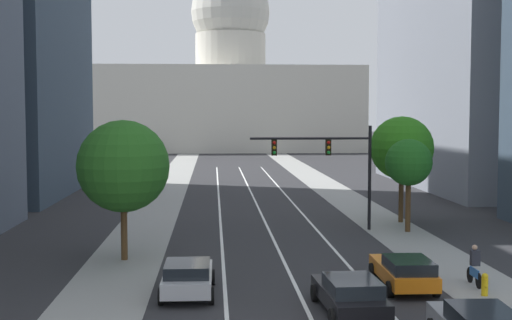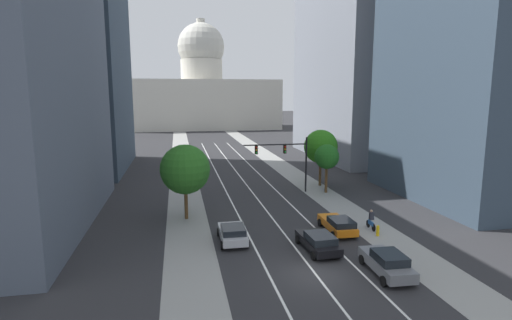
# 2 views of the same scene
# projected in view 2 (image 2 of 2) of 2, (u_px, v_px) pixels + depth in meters

# --- Properties ---
(ground_plane) EXTENTS (400.00, 400.00, 0.00)m
(ground_plane) POSITION_uv_depth(u_px,v_px,m) (232.00, 166.00, 64.12)
(ground_plane) COLOR #2B2B2D
(sidewalk_left) EXTENTS (3.65, 130.00, 0.01)m
(sidewalk_left) POSITION_uv_depth(u_px,v_px,m) (183.00, 173.00, 57.82)
(sidewalk_left) COLOR gray
(sidewalk_left) RESTS_ON ground
(sidewalk_right) EXTENTS (3.65, 130.00, 0.01)m
(sidewalk_right) POSITION_uv_depth(u_px,v_px,m) (287.00, 169.00, 60.74)
(sidewalk_right) COLOR gray
(sidewalk_right) RESTS_ON ground
(lane_stripe_left) EXTENTS (0.16, 90.00, 0.01)m
(lane_stripe_left) POSITION_uv_depth(u_px,v_px,m) (224.00, 187.00, 49.04)
(lane_stripe_left) COLOR white
(lane_stripe_left) RESTS_ON ground
(lane_stripe_center) EXTENTS (0.16, 90.00, 0.01)m
(lane_stripe_center) POSITION_uv_depth(u_px,v_px,m) (248.00, 186.00, 49.60)
(lane_stripe_center) COLOR white
(lane_stripe_center) RESTS_ON ground
(lane_stripe_right) EXTENTS (0.16, 90.00, 0.01)m
(lane_stripe_right) POSITION_uv_depth(u_px,v_px,m) (271.00, 185.00, 50.15)
(lane_stripe_right) COLOR white
(lane_stripe_right) RESTS_ON ground
(office_tower_far_left) EXTENTS (16.22, 23.39, 38.75)m
(office_tower_far_left) POSITION_uv_depth(u_px,v_px,m) (65.00, 37.00, 57.72)
(office_tower_far_left) COLOR #334251
(office_tower_far_left) RESTS_ON ground
(office_tower_near_right) EXTENTS (14.43, 20.59, 32.43)m
(office_tower_near_right) POSITION_uv_depth(u_px,v_px,m) (481.00, 46.00, 41.81)
(office_tower_near_right) COLOR #334251
(office_tower_near_right) RESTS_ON ground
(office_tower_far_right) EXTENTS (21.82, 30.41, 41.26)m
(office_tower_far_right) POSITION_uv_depth(u_px,v_px,m) (376.00, 40.00, 70.95)
(office_tower_far_right) COLOR gray
(office_tower_far_right) RESTS_ON ground
(capitol_building) EXTENTS (48.67, 22.52, 34.98)m
(capitol_building) POSITION_uv_depth(u_px,v_px,m) (202.00, 94.00, 131.86)
(capitol_building) COLOR beige
(capitol_building) RESTS_ON ground
(car_orange) EXTENTS (2.12, 4.76, 1.37)m
(car_orange) POSITION_uv_depth(u_px,v_px,m) (338.00, 224.00, 32.98)
(car_orange) COLOR orange
(car_orange) RESTS_ON ground
(car_gray) EXTENTS (2.20, 4.75, 1.52)m
(car_gray) POSITION_uv_depth(u_px,v_px,m) (387.00, 263.00, 25.33)
(car_gray) COLOR slate
(car_gray) RESTS_ON ground
(car_black) EXTENTS (2.28, 4.79, 1.37)m
(car_black) POSITION_uv_depth(u_px,v_px,m) (318.00, 241.00, 29.15)
(car_black) COLOR black
(car_black) RESTS_ON ground
(car_silver) EXTENTS (2.13, 4.31, 1.39)m
(car_silver) POSITION_uv_depth(u_px,v_px,m) (233.00, 233.00, 30.82)
(car_silver) COLOR #B2B5BA
(car_silver) RESTS_ON ground
(traffic_signal_mast) EXTENTS (7.45, 0.39, 6.41)m
(traffic_signal_mast) POSITION_uv_depth(u_px,v_px,m) (287.00, 155.00, 45.81)
(traffic_signal_mast) COLOR black
(traffic_signal_mast) RESTS_ON ground
(fire_hydrant) EXTENTS (0.26, 0.35, 0.91)m
(fire_hydrant) POSITION_uv_depth(u_px,v_px,m) (378.00, 230.00, 32.26)
(fire_hydrant) COLOR yellow
(fire_hydrant) RESTS_ON ground
(cyclist) EXTENTS (0.37, 1.70, 1.72)m
(cyclist) POSITION_uv_depth(u_px,v_px,m) (371.00, 220.00, 33.74)
(cyclist) COLOR black
(cyclist) RESTS_ON ground
(street_tree_near_right) EXTENTS (2.82, 2.82, 5.63)m
(street_tree_near_right) POSITION_uv_depth(u_px,v_px,m) (327.00, 157.00, 45.87)
(street_tree_near_right) COLOR #51381E
(street_tree_near_right) RESTS_ON ground
(street_tree_mid_left) EXTENTS (4.49, 4.49, 6.85)m
(street_tree_mid_left) POSITION_uv_depth(u_px,v_px,m) (185.00, 169.00, 36.06)
(street_tree_mid_left) COLOR #51381E
(street_tree_mid_left) RESTS_ON ground
(street_tree_mid_right) EXTENTS (4.14, 4.14, 6.97)m
(street_tree_mid_right) POSITION_uv_depth(u_px,v_px,m) (321.00, 147.00, 49.35)
(street_tree_mid_right) COLOR #51381E
(street_tree_mid_right) RESTS_ON ground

